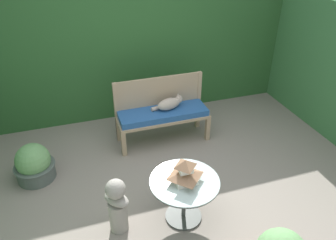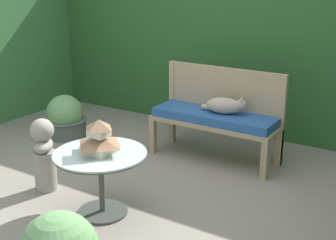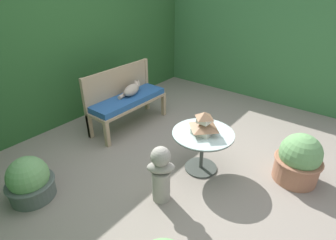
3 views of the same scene
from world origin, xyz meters
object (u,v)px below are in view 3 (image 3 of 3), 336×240
garden_bench (129,102)px  pagoda_birdhouse (204,124)px  potted_plant_table_near (299,160)px  garden_bust (161,173)px  potted_plant_path_edge (30,181)px  cat (132,89)px  patio_table (203,141)px

garden_bench → pagoda_birdhouse: bearing=-98.7°
pagoda_birdhouse → potted_plant_table_near: bearing=-62.0°
garden_bust → potted_plant_path_edge: 1.37m
cat → pagoda_birdhouse: 1.51m
patio_table → potted_plant_table_near: size_ratio=1.22×
patio_table → potted_plant_path_edge: 1.90m
patio_table → potted_plant_path_edge: (-1.51, 1.15, -0.19)m
garden_bench → potted_plant_path_edge: 1.77m
cat → potted_plant_table_near: cat is taller
potted_plant_table_near → patio_table: bearing=118.0°
pagoda_birdhouse → patio_table: bearing=90.2°
cat → potted_plant_table_near: bearing=-99.4°
pagoda_birdhouse → garden_bust: bearing=174.8°
patio_table → potted_plant_table_near: 1.08m
garden_bench → patio_table: 1.47m
patio_table → garden_bust: bearing=174.8°
cat → potted_plant_path_edge: bearing=176.5°
patio_table → pagoda_birdhouse: (0.00, -0.00, 0.22)m
pagoda_birdhouse → potted_plant_table_near: pagoda_birdhouse is taller
cat → potted_plant_table_near: size_ratio=0.80×
garden_bust → potted_plant_path_edge: (-0.83, 1.08, -0.13)m
garden_bench → potted_plant_table_near: potted_plant_table_near is taller
garden_bench → potted_plant_path_edge: size_ratio=2.61×
pagoda_birdhouse → potted_plant_path_edge: (-1.51, 1.15, -0.41)m
pagoda_birdhouse → potted_plant_path_edge: 1.94m
pagoda_birdhouse → garden_bust: size_ratio=0.45×
cat → garden_bust: cat is taller
garden_bench → cat: bearing=11.5°
garden_bench → potted_plant_path_edge: garden_bench is taller
patio_table → potted_plant_table_near: bearing=-62.0°
garden_bench → pagoda_birdhouse: pagoda_birdhouse is taller
pagoda_birdhouse → potted_plant_path_edge: size_ratio=0.59×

